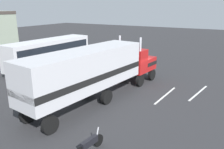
% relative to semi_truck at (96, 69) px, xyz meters
% --- Properties ---
extents(ground_plane, '(120.00, 120.00, 0.00)m').
position_rel_semi_truck_xyz_m(ground_plane, '(5.37, -0.95, -2.52)').
color(ground_plane, '#2D2D30').
extents(lane_stripe_near, '(4.40, 0.50, 0.01)m').
position_rel_semi_truck_xyz_m(lane_stripe_near, '(3.61, -4.45, -2.52)').
color(lane_stripe_near, silver).
rests_on(lane_stripe_near, ground_plane).
extents(lane_stripe_mid, '(4.37, 0.83, 0.01)m').
position_rel_semi_truck_xyz_m(lane_stripe_mid, '(5.53, -6.72, -2.52)').
color(lane_stripe_mid, silver).
rests_on(lane_stripe_mid, ground_plane).
extents(semi_truck, '(14.37, 4.34, 4.50)m').
position_rel_semi_truck_xyz_m(semi_truck, '(0.00, 0.00, 0.00)').
color(semi_truck, '#B21919').
rests_on(semi_truck, ground_plane).
extents(person_bystander, '(0.41, 0.48, 1.63)m').
position_rel_semi_truck_xyz_m(person_bystander, '(3.95, 1.60, -1.63)').
color(person_bystander, '#2D3347').
rests_on(person_bystander, ground_plane).
extents(parked_bus, '(11.13, 3.17, 3.40)m').
position_rel_semi_truck_xyz_m(parked_bus, '(5.29, 9.96, -0.46)').
color(parked_bus, silver).
rests_on(parked_bus, ground_plane).
extents(motorcycle, '(2.11, 0.36, 1.12)m').
position_rel_semi_truck_xyz_m(motorcycle, '(-5.84, -3.44, -2.04)').
color(motorcycle, black).
rests_on(motorcycle, ground_plane).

